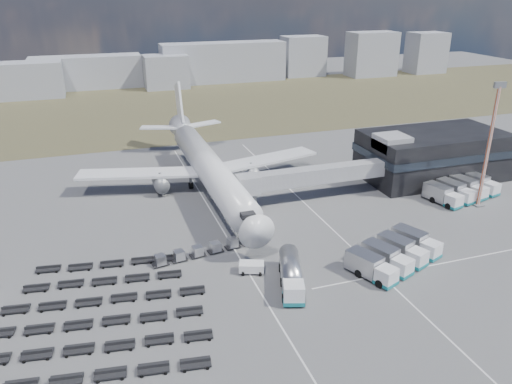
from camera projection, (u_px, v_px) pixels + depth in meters
name	position (u px, v px, depth m)	size (l,w,h in m)	color
ground	(259.00, 266.00, 74.43)	(420.00, 420.00, 0.00)	#565659
grass_strip	(155.00, 108.00, 170.78)	(420.00, 90.00, 0.01)	#4A4A2C
lane_markings	(310.00, 247.00, 79.94)	(47.12, 110.00, 0.01)	silver
terminal	(432.00, 154.00, 107.50)	(30.40, 16.40, 11.00)	black
jet_bridge	(303.00, 177.00, 95.08)	(30.30, 3.80, 7.05)	#939399
airliner	(207.00, 165.00, 100.77)	(51.59, 64.53, 17.62)	white
skyline	(157.00, 68.00, 205.29)	(286.47, 26.88, 19.63)	#979AA5
fuel_tanker	(291.00, 274.00, 69.09)	(6.16, 11.57, 3.63)	white
pushback_tug	(252.00, 268.00, 72.59)	(3.58, 2.01, 1.58)	white
catering_truck	(240.00, 174.00, 106.61)	(4.13, 7.34, 3.18)	white
service_trucks_near	(395.00, 254.00, 74.45)	(15.98, 12.53, 3.13)	white
service_trucks_far	(462.00, 189.00, 98.24)	(15.47, 10.77, 3.13)	white
uld_row	(207.00, 249.00, 77.40)	(17.26, 4.03, 1.57)	black
baggage_dollies	(99.00, 313.00, 63.22)	(29.11, 28.65, 0.82)	black
floodlight_mast	(489.00, 146.00, 90.70)	(2.23, 1.81, 23.42)	#C1481E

